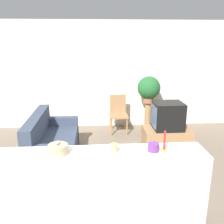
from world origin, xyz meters
The scene contains 13 objects.
ground_plane centered at (0.00, 0.00, 0.00)m, with size 14.00×14.00×0.00m, color #756656.
wall_back centered at (0.00, 3.43, 1.35)m, with size 9.00×0.06×2.70m.
couch centered at (-0.85, 1.46, 0.31)m, with size 0.81×1.65×0.90m.
tv_stand centered at (1.43, 1.69, 0.25)m, with size 0.94×0.56×0.50m.
television centered at (1.42, 1.69, 0.77)m, with size 0.58×0.51×0.54m.
wooden_chair centered at (0.55, 2.94, 0.51)m, with size 0.44×0.44×0.92m.
plant_stand centered at (1.31, 2.97, 0.36)m, with size 0.16×0.16×0.73m.
potted_plant centered at (1.31, 2.97, 1.08)m, with size 0.56×0.56×0.65m.
foreground_counter centered at (0.00, -0.44, 0.52)m, with size 2.44×0.44×1.03m.
decorative_bowl centered at (-0.43, -0.44, 1.09)m, with size 0.22×0.22×0.16m.
candle_jar centered at (0.18, -0.44, 1.08)m, with size 0.08×0.08×0.10m.
candlestick centered at (0.75, -0.44, 1.11)m, with size 0.07×0.07×0.24m.
coffee_tin centered at (0.62, -0.44, 1.08)m, with size 0.13×0.13×0.09m.
Camera 1 is at (-0.02, -2.97, 2.24)m, focal length 40.00 mm.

